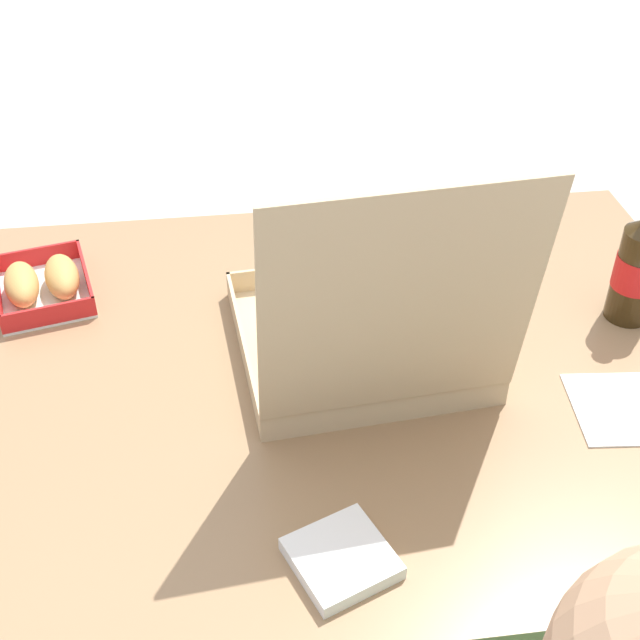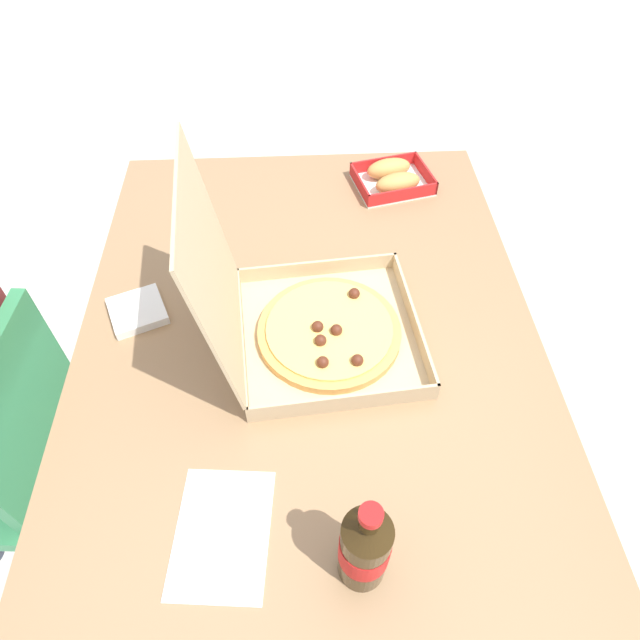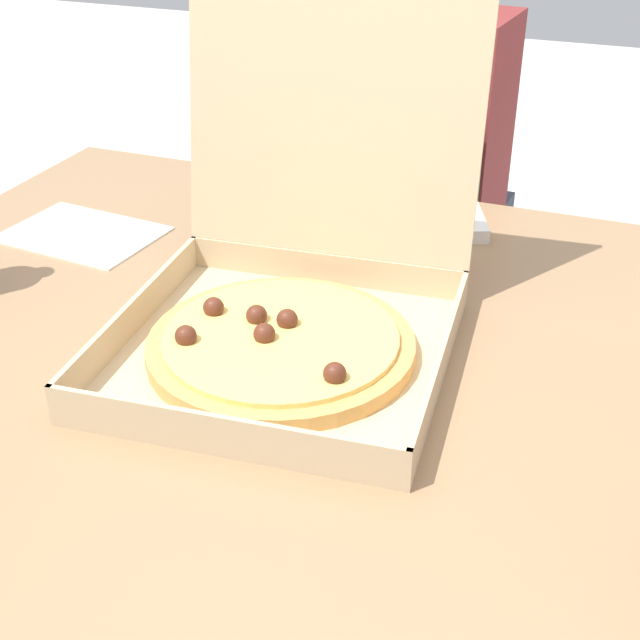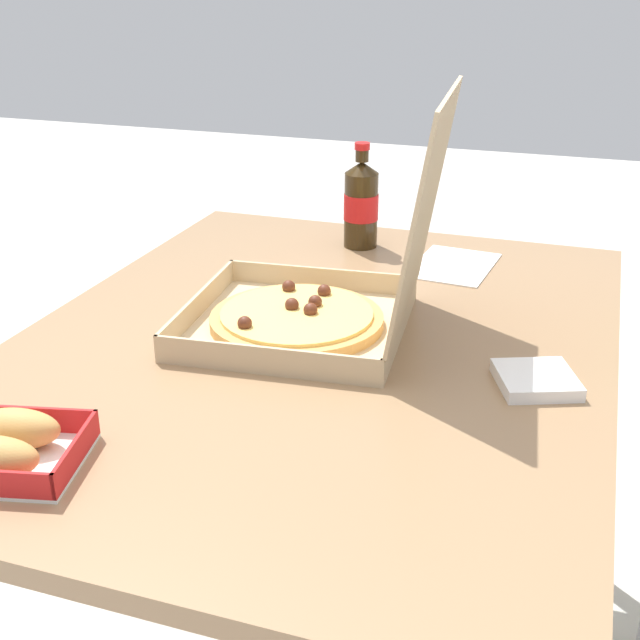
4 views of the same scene
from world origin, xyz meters
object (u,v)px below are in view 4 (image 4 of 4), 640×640
(pizza_box_open, at_px, (320,300))
(paper_menu, at_px, (454,265))
(napkin_pile, at_px, (536,380))
(cola_bottle, at_px, (361,204))
(bread_side_box, at_px, (3,446))

(pizza_box_open, relative_size, paper_menu, 2.13)
(napkin_pile, bearing_deg, cola_bottle, -141.72)
(napkin_pile, bearing_deg, pizza_box_open, -103.32)
(cola_bottle, height_order, napkin_pile, cola_bottle)
(paper_menu, xyz_separation_m, napkin_pile, (0.47, 0.21, 0.01))
(paper_menu, relative_size, napkin_pile, 1.91)
(paper_menu, bearing_deg, bread_side_box, -18.49)
(pizza_box_open, height_order, napkin_pile, pizza_box_open)
(pizza_box_open, distance_m, cola_bottle, 0.46)
(bread_side_box, relative_size, napkin_pile, 1.99)
(pizza_box_open, xyz_separation_m, bread_side_box, (0.51, -0.24, -0.03))
(paper_menu, bearing_deg, cola_bottle, -100.90)
(bread_side_box, bearing_deg, paper_menu, 156.13)
(bread_side_box, xyz_separation_m, cola_bottle, (-0.96, 0.18, 0.07))
(cola_bottle, xyz_separation_m, napkin_pile, (0.54, 0.42, -0.08))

